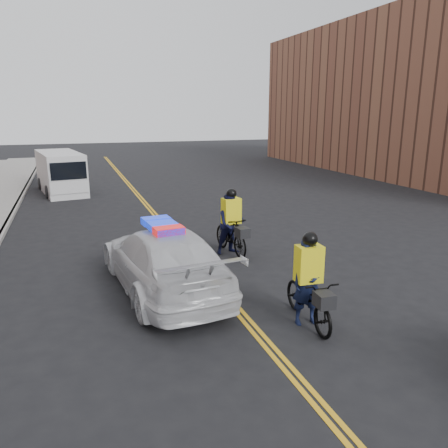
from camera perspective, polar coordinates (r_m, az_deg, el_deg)
ground at (r=10.26m, az=1.90°, el=-11.34°), size 120.00×120.00×0.00m
center_line_left at (r=17.51m, az=-7.84°, el=-0.46°), size 0.10×60.00×0.01m
center_line_right at (r=17.54m, az=-7.33°, el=-0.42°), size 0.10×60.00×0.01m
building_across at (r=36.78m, az=25.19°, el=14.72°), size 12.00×30.00×11.00m
police_cruiser at (r=11.25m, az=-7.93°, el=-4.58°), size 2.82×5.82×1.79m
cargo_van at (r=26.47m, az=-20.51°, el=6.24°), size 2.84×5.68×2.28m
cyclist_near at (r=9.62m, az=10.86°, el=-8.76°), size 0.87×2.14×2.06m
cyclist_far at (r=14.00m, az=0.96°, el=-0.56°), size 1.03×2.16×2.13m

